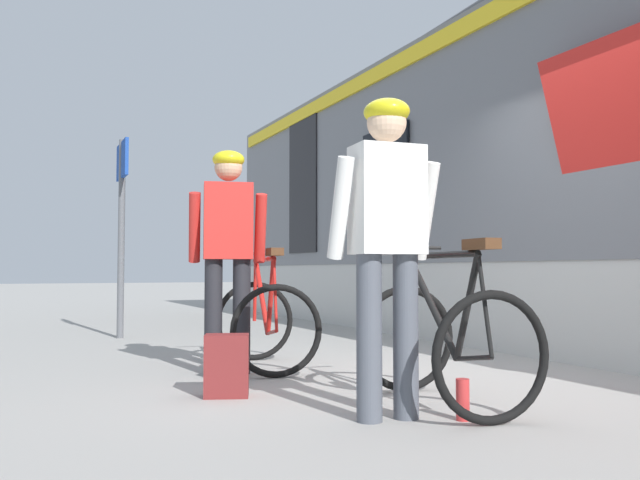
% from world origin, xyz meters
% --- Properties ---
extents(ground_plane, '(80.00, 80.00, 0.00)m').
position_xyz_m(ground_plane, '(0.00, 0.00, 0.00)').
color(ground_plane, '#A09E99').
extents(cyclist_near_in_red, '(0.65, 0.40, 1.76)m').
position_xyz_m(cyclist_near_in_red, '(-1.37, 0.95, 1.05)').
color(cyclist_near_in_red, '#232328').
rests_on(cyclist_near_in_red, ground).
extents(cyclist_far_in_white, '(0.63, 0.35, 1.76)m').
position_xyz_m(cyclist_far_in_white, '(-1.05, -0.95, 1.05)').
color(cyclist_far_in_white, '#4C515B').
rests_on(cyclist_far_in_white, ground).
extents(bicycle_near_red, '(0.88, 1.18, 0.99)m').
position_xyz_m(bicycle_near_red, '(-1.00, 1.11, 0.40)').
color(bicycle_near_red, black).
rests_on(bicycle_near_red, ground).
extents(bicycle_far_black, '(0.82, 1.14, 0.99)m').
position_xyz_m(bicycle_far_black, '(-0.56, -0.79, 0.40)').
color(bicycle_far_black, black).
rests_on(bicycle_far_black, ground).
extents(backpack_on_platform, '(0.33, 0.27, 0.40)m').
position_xyz_m(backpack_on_platform, '(-1.65, 0.06, 0.20)').
color(backpack_on_platform, maroon).
rests_on(backpack_on_platform, ground).
extents(water_bottle_near_the_bikes, '(0.07, 0.07, 0.22)m').
position_xyz_m(water_bottle_near_the_bikes, '(-0.69, -1.13, 0.11)').
color(water_bottle_near_the_bikes, red).
rests_on(water_bottle_near_the_bikes, ground).
extents(platform_sign_post, '(0.08, 0.70, 2.40)m').
position_xyz_m(platform_sign_post, '(-1.72, 4.15, 1.62)').
color(platform_sign_post, '#595B60').
rests_on(platform_sign_post, ground).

